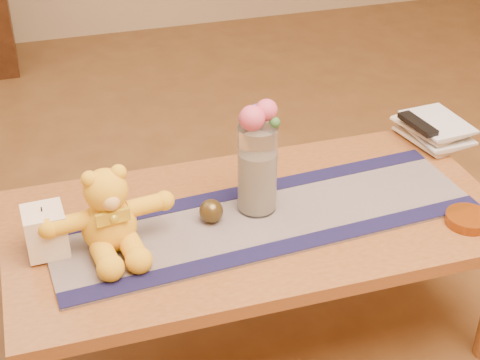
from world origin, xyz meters
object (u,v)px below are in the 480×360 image
object	(u,v)px
bronze_ball	(211,211)
book_bottom	(413,143)
teddy_bear	(108,210)
amber_dish	(468,219)
glass_vase	(257,169)
tv_remote	(418,124)
pillar_candle	(45,231)

from	to	relation	value
bronze_ball	book_bottom	distance (m)	0.78
teddy_bear	amber_dish	distance (m)	0.99
glass_vase	tv_remote	size ratio (longest dim) A/B	1.62
amber_dish	tv_remote	bearing A→B (deg)	80.70
teddy_bear	amber_dish	size ratio (longest dim) A/B	2.64
teddy_bear	bronze_ball	distance (m)	0.29
tv_remote	teddy_bear	bearing A→B (deg)	-174.52
pillar_candle	glass_vase	size ratio (longest dim) A/B	0.48
pillar_candle	glass_vase	world-z (taller)	glass_vase
bronze_ball	book_bottom	xyz separation A→B (m)	(0.75, 0.23, -0.03)
teddy_bear	book_bottom	xyz separation A→B (m)	(1.03, 0.25, -0.11)
pillar_candle	amber_dish	bearing A→B (deg)	-10.64
tv_remote	glass_vase	bearing A→B (deg)	-170.24
teddy_bear	pillar_candle	size ratio (longest dim) A/B	2.67
book_bottom	tv_remote	distance (m)	0.08
tv_remote	amber_dish	distance (m)	0.44
teddy_bear	glass_vase	xyz separation A→B (m)	(0.42, 0.05, 0.02)
glass_vase	bronze_ball	size ratio (longest dim) A/B	3.91
tv_remote	amber_dish	size ratio (longest dim) A/B	1.27
teddy_bear	pillar_candle	xyz separation A→B (m)	(-0.16, 0.03, -0.05)
glass_vase	bronze_ball	world-z (taller)	glass_vase
teddy_bear	tv_remote	xyz separation A→B (m)	(1.03, 0.24, -0.04)
bronze_ball	tv_remote	xyz separation A→B (m)	(0.75, 0.22, 0.04)
bronze_ball	book_bottom	size ratio (longest dim) A/B	0.30
teddy_bear	book_bottom	bearing A→B (deg)	6.89
pillar_candle	tv_remote	bearing A→B (deg)	10.38
book_bottom	amber_dish	size ratio (longest dim) A/B	1.77
bronze_ball	teddy_bear	bearing A→B (deg)	-174.49
teddy_bear	glass_vase	bearing A→B (deg)	-0.08
glass_vase	book_bottom	size ratio (longest dim) A/B	1.17
glass_vase	amber_dish	bearing A→B (deg)	-23.65
teddy_bear	book_bottom	distance (m)	1.07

